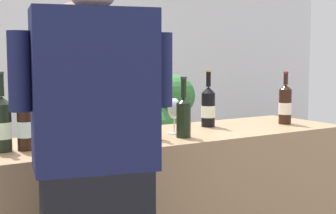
% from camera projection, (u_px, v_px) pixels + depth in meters
% --- Properties ---
extents(wall_back, '(8.00, 0.10, 2.80)m').
position_uv_depth(wall_back, '(21.00, 50.00, 4.88)').
color(wall_back, white).
rests_on(wall_back, ground_plane).
extents(wine_bottle_0, '(0.08, 0.08, 0.36)m').
position_uv_depth(wine_bottle_0, '(109.00, 113.00, 2.65)').
color(wine_bottle_0, black).
rests_on(wine_bottle_0, counter).
extents(wine_bottle_1, '(0.07, 0.07, 0.34)m').
position_uv_depth(wine_bottle_1, '(150.00, 113.00, 2.61)').
color(wine_bottle_1, black).
rests_on(wine_bottle_1, counter).
extents(wine_bottle_2, '(0.08, 0.08, 0.32)m').
position_uv_depth(wine_bottle_2, '(131.00, 116.00, 2.66)').
color(wine_bottle_2, black).
rests_on(wine_bottle_2, counter).
extents(wine_bottle_3, '(0.08, 0.08, 0.36)m').
position_uv_depth(wine_bottle_3, '(2.00, 124.00, 2.26)').
color(wine_bottle_3, black).
rests_on(wine_bottle_3, counter).
extents(wine_bottle_4, '(0.07, 0.07, 0.33)m').
position_uv_depth(wine_bottle_4, '(25.00, 124.00, 2.29)').
color(wine_bottle_4, black).
rests_on(wine_bottle_4, counter).
extents(wine_bottle_5, '(0.08, 0.08, 0.32)m').
position_uv_depth(wine_bottle_5, '(184.00, 115.00, 2.65)').
color(wine_bottle_5, black).
rests_on(wine_bottle_5, counter).
extents(wine_bottle_6, '(0.08, 0.08, 0.31)m').
position_uv_depth(wine_bottle_6, '(98.00, 125.00, 2.36)').
color(wine_bottle_6, black).
rests_on(wine_bottle_6, counter).
extents(wine_bottle_7, '(0.08, 0.08, 0.33)m').
position_uv_depth(wine_bottle_7, '(285.00, 104.00, 3.16)').
color(wine_bottle_7, black).
rests_on(wine_bottle_7, counter).
extents(wine_bottle_8, '(0.08, 0.08, 0.35)m').
position_uv_depth(wine_bottle_8, '(208.00, 107.00, 3.04)').
color(wine_bottle_8, black).
rests_on(wine_bottle_8, counter).
extents(wine_bottle_9, '(0.07, 0.07, 0.32)m').
position_uv_depth(wine_bottle_9, '(44.00, 122.00, 2.44)').
color(wine_bottle_9, black).
rests_on(wine_bottle_9, counter).
extents(wine_glass, '(0.08, 0.08, 0.20)m').
position_uv_depth(wine_glass, '(174.00, 110.00, 2.77)').
color(wine_glass, silver).
rests_on(wine_glass, counter).
extents(person_server, '(0.55, 0.29, 1.67)m').
position_uv_depth(person_server, '(74.00, 141.00, 3.11)').
color(person_server, black).
rests_on(person_server, ground_plane).
extents(person_guest, '(0.59, 0.34, 1.71)m').
position_uv_depth(person_guest, '(96.00, 195.00, 1.88)').
color(person_guest, black).
rests_on(person_guest, ground_plane).
extents(potted_shrub, '(0.61, 0.55, 1.20)m').
position_uv_depth(potted_shrub, '(154.00, 134.00, 3.98)').
color(potted_shrub, brown).
rests_on(potted_shrub, ground_plane).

